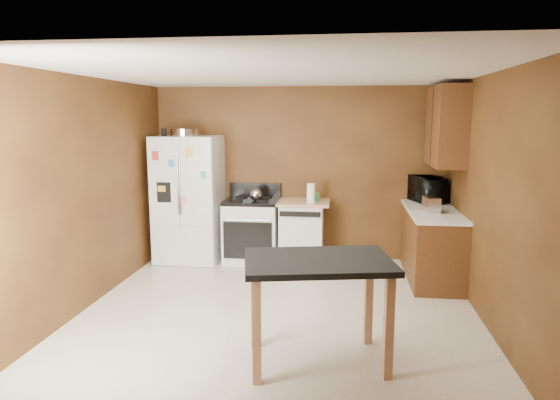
% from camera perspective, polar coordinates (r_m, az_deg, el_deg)
% --- Properties ---
extents(floor, '(4.50, 4.50, 0.00)m').
position_cam_1_polar(floor, '(5.44, -0.20, -12.84)').
color(floor, white).
rests_on(floor, ground).
extents(ceiling, '(4.50, 4.50, 0.00)m').
position_cam_1_polar(ceiling, '(5.05, -0.21, 14.38)').
color(ceiling, white).
rests_on(ceiling, ground).
extents(wall_back, '(4.20, 0.00, 4.20)m').
position_cam_1_polar(wall_back, '(7.32, 2.13, 3.07)').
color(wall_back, brown).
rests_on(wall_back, ground).
extents(wall_front, '(4.20, 0.00, 4.20)m').
position_cam_1_polar(wall_front, '(2.94, -6.05, -6.78)').
color(wall_front, brown).
rests_on(wall_front, ground).
extents(wall_left, '(0.00, 4.50, 4.50)m').
position_cam_1_polar(wall_left, '(5.76, -21.37, 0.67)').
color(wall_left, brown).
rests_on(wall_left, ground).
extents(wall_right, '(0.00, 4.50, 4.50)m').
position_cam_1_polar(wall_right, '(5.26, 23.12, -0.24)').
color(wall_right, brown).
rests_on(wall_right, ground).
extents(roasting_pan, '(0.41, 0.41, 0.10)m').
position_cam_1_polar(roasting_pan, '(7.25, -10.79, 7.61)').
color(roasting_pan, silver).
rests_on(roasting_pan, refrigerator).
extents(pen_cup, '(0.07, 0.07, 0.11)m').
position_cam_1_polar(pen_cup, '(7.26, -13.13, 7.56)').
color(pen_cup, black).
rests_on(pen_cup, refrigerator).
extents(kettle, '(0.17, 0.17, 0.17)m').
position_cam_1_polar(kettle, '(7.02, -2.78, 0.61)').
color(kettle, silver).
rests_on(kettle, gas_range).
extents(paper_towel, '(0.12, 0.12, 0.27)m').
position_cam_1_polar(paper_towel, '(6.88, 3.56, 0.76)').
color(paper_towel, white).
rests_on(paper_towel, dishwasher).
extents(green_canister, '(0.13, 0.13, 0.11)m').
position_cam_1_polar(green_canister, '(7.09, 4.20, 0.35)').
color(green_canister, '#45B564').
rests_on(green_canister, dishwasher).
extents(toaster, '(0.19, 0.28, 0.19)m').
position_cam_1_polar(toaster, '(6.44, 16.90, -0.51)').
color(toaster, silver).
rests_on(toaster, right_cabinets).
extents(microwave, '(0.58, 0.69, 0.33)m').
position_cam_1_polar(microwave, '(7.22, 16.37, 1.11)').
color(microwave, black).
rests_on(microwave, right_cabinets).
extents(refrigerator, '(0.90, 0.80, 1.80)m').
position_cam_1_polar(refrigerator, '(7.30, -10.38, 0.13)').
color(refrigerator, white).
rests_on(refrigerator, ground).
extents(gas_range, '(0.76, 0.68, 1.10)m').
position_cam_1_polar(gas_range, '(7.22, -3.22, -3.38)').
color(gas_range, white).
rests_on(gas_range, ground).
extents(dishwasher, '(0.78, 0.63, 0.89)m').
position_cam_1_polar(dishwasher, '(7.15, 2.51, -3.58)').
color(dishwasher, white).
rests_on(dishwasher, ground).
extents(right_cabinets, '(0.63, 1.58, 2.45)m').
position_cam_1_polar(right_cabinets, '(6.68, 17.38, -0.95)').
color(right_cabinets, brown).
rests_on(right_cabinets, ground).
extents(island, '(1.35, 1.03, 0.91)m').
position_cam_1_polar(island, '(4.20, 4.34, -8.58)').
color(island, black).
rests_on(island, ground).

